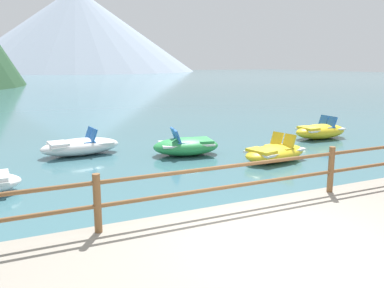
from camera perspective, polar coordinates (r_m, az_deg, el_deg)
name	(u,v)px	position (r m, az deg, el deg)	size (l,w,h in m)	color
ground_plane	(42,92)	(44.70, -20.47, 6.94)	(200.00, 200.00, 0.00)	#3D6B75
dock_railing	(230,178)	(7.27, 5.42, -4.89)	(23.92, 0.12, 0.95)	brown
pedal_boat_0	(80,146)	(13.83, -15.57, -0.30)	(2.69, 1.41, 0.88)	white
pedal_boat_2	(186,146)	(13.33, -0.81, -0.25)	(2.39, 1.69, 0.89)	green
pedal_boat_4	(320,131)	(17.00, 17.72, 1.78)	(2.35, 1.19, 0.90)	yellow
pedal_boat_5	(275,152)	(12.82, 11.66, -1.19)	(2.59, 1.74, 0.83)	yellow
distant_peak	(77,30)	(139.43, -15.94, 15.27)	(74.78, 74.78, 26.21)	#93A3B7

